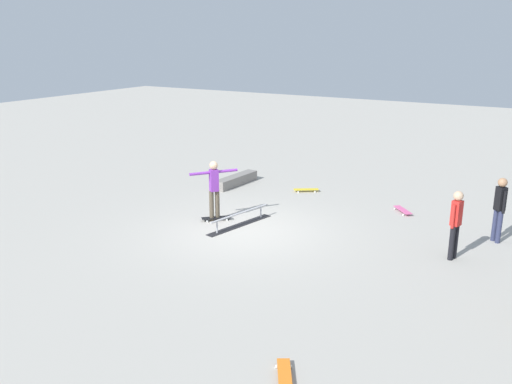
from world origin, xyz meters
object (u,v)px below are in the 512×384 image
bystander_black_shirt (500,206)px  loose_skateboard_orange (285,375)px  grind_rail (240,220)px  skater_main (214,186)px  loose_skateboard_pink (403,210)px  loose_skateboard_yellow (306,190)px  skateboard_main (216,218)px  skate_ledge (236,180)px  bystander_red_shirt (456,221)px

bystander_black_shirt → loose_skateboard_orange: 7.83m
grind_rail → skater_main: bearing=-77.4°
loose_skateboard_pink → loose_skateboard_yellow: 3.34m
loose_skateboard_pink → grind_rail: bearing=91.1°
grind_rail → loose_skateboard_yellow: 3.81m
skateboard_main → loose_skateboard_orange: same height
skate_ledge → loose_skateboard_pink: (0.09, 5.71, -0.09)m
skateboard_main → loose_skateboard_yellow: same height
grind_rail → loose_skateboard_orange: size_ratio=2.85×
skateboard_main → loose_skateboard_orange: size_ratio=0.91×
grind_rail → loose_skateboard_yellow: bearing=-170.0°
loose_skateboard_pink → loose_skateboard_yellow: (-0.53, -3.30, 0.00)m
skate_ledge → skater_main: skater_main is taller
skateboard_main → loose_skateboard_pink: 5.33m
skater_main → bystander_black_shirt: skater_main is taller
skater_main → loose_skateboard_yellow: bearing=22.7°
skate_ledge → bystander_black_shirt: size_ratio=1.20×
skate_ledge → skateboard_main: 3.69m
loose_skateboard_yellow → loose_skateboard_pink: bearing=137.5°
loose_skateboard_pink → skateboard_main: bearing=85.4°
grind_rail → loose_skateboard_orange: (5.37, 4.15, -0.08)m
skater_main → loose_skateboard_yellow: skater_main is taller
skate_ledge → loose_skateboard_pink: skate_ledge is taller
skate_ledge → bystander_black_shirt: (1.20, 8.32, 0.76)m
bystander_red_shirt → loose_skateboard_yellow: bearing=75.3°
bystander_red_shirt → loose_skateboard_yellow: 6.21m
bystander_black_shirt → loose_skateboard_orange: (7.55, -1.90, -0.84)m
grind_rail → bystander_red_shirt: (-0.54, 5.35, 0.75)m
grind_rail → skate_ledge: grind_rail is taller
skate_ledge → skater_main: size_ratio=1.18×
loose_skateboard_orange → bystander_red_shirt: bearing=138.0°
loose_skateboard_pink → loose_skateboard_orange: (8.65, 0.70, 0.00)m
bystander_black_shirt → loose_skateboard_pink: bystander_black_shirt is taller
grind_rail → loose_skateboard_pink: (-3.28, 3.45, -0.08)m
skate_ledge → skater_main: (3.38, 1.45, 0.81)m
skate_ledge → loose_skateboard_pink: size_ratio=2.69×
skate_ledge → bystander_red_shirt: (2.84, 7.62, 0.75)m
loose_skateboard_pink → loose_skateboard_orange: size_ratio=0.92×
skateboard_main → bystander_black_shirt: bearing=154.4°
grind_rail → skater_main: size_ratio=1.36×
loose_skateboard_yellow → loose_skateboard_orange: size_ratio=0.98×
bystander_red_shirt → loose_skateboard_orange: bearing=-174.1°
skater_main → skateboard_main: (-0.01, 0.04, -0.89)m
bystander_red_shirt → loose_skateboard_pink: bearing=52.2°
loose_skateboard_pink → loose_skateboard_yellow: same height
skater_main → skateboard_main: bearing=-35.1°
grind_rail → skater_main: 1.15m
skate_ledge → loose_skateboard_pink: 5.71m
skate_ledge → bystander_red_shirt: size_ratio=1.22×
grind_rail → loose_skateboard_pink: grind_rail is taller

